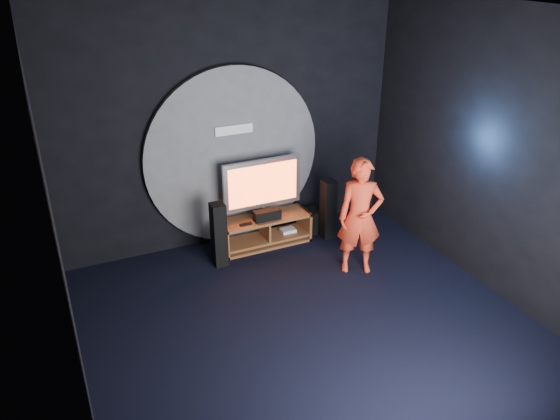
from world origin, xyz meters
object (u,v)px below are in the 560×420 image
object	(u,v)px
tower_speaker_left	(219,235)
tower_speaker_right	(328,209)
subwoofer	(316,219)
player	(360,217)
tv	(262,185)
media_console	(265,232)

from	to	relation	value
tower_speaker_left	tower_speaker_right	size ratio (longest dim) A/B	1.00
tower_speaker_right	subwoofer	xyz separation A→B (m)	(-0.05, 0.28, -0.29)
tower_speaker_left	subwoofer	distance (m)	1.76
subwoofer	player	size ratio (longest dim) A/B	0.22
tv	subwoofer	xyz separation A→B (m)	(0.91, 0.02, -0.75)
media_console	tv	distance (m)	0.73
tower_speaker_left	player	size ratio (longest dim) A/B	0.58
media_console	tower_speaker_left	bearing A→B (deg)	-161.72
tower_speaker_left	tower_speaker_right	distance (m)	1.75
tv	player	xyz separation A→B (m)	(0.87, -1.24, -0.12)
tower_speaker_right	player	size ratio (longest dim) A/B	0.58
media_console	subwoofer	xyz separation A→B (m)	(0.90, 0.09, -0.02)
media_console	tower_speaker_right	size ratio (longest dim) A/B	1.45
tower_speaker_right	player	world-z (taller)	player
tv	tower_speaker_left	world-z (taller)	tv
media_console	tower_speaker_right	world-z (taller)	tower_speaker_right
tower_speaker_right	player	bearing A→B (deg)	-94.86
tower_speaker_left	tower_speaker_right	bearing A→B (deg)	2.49
media_console	tower_speaker_right	distance (m)	1.00
tv	tower_speaker_right	distance (m)	1.09
tower_speaker_left	subwoofer	size ratio (longest dim) A/B	2.66
tv	tower_speaker_right	world-z (taller)	tv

